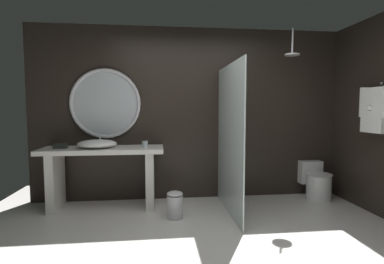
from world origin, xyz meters
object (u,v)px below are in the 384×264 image
Objects in this scene: hanging_bathrobe at (375,108)px; waste_bin at (175,205)px; vessel_sink at (97,144)px; round_wall_mirror at (105,104)px; tissue_box at (61,146)px; toilet at (316,182)px; tumbler_cup at (145,144)px; rain_shower_head at (292,52)px.

hanging_bathrobe is 1.85× the size of waste_bin.
vessel_sink is 0.52× the size of round_wall_mirror.
round_wall_mirror reaches higher than waste_bin.
vessel_sink is 0.48m from tissue_box.
tissue_box reaches higher than toilet.
hanging_bathrobe is (4.05, -0.70, 0.52)m from tissue_box.
vessel_sink is at bearing 154.21° from waste_bin.
waste_bin is at bearing 175.50° from hanging_bathrobe.
waste_bin is (1.52, -0.50, -0.71)m from tissue_box.
hanging_bathrobe is 1.13× the size of toilet.
tissue_box is at bearing 179.09° from tumbler_cup.
tissue_box is 0.30× the size of toilet.
waste_bin is at bearing -18.08° from tissue_box.
round_wall_mirror is at bearing 29.01° from tissue_box.
tissue_box is at bearing -178.67° from toilet.
tumbler_cup is at bearing 166.92° from hanging_bathrobe.
vessel_sink is 1.42× the size of rain_shower_head.
waste_bin is (0.39, -0.48, -0.72)m from tumbler_cup.
round_wall_mirror is at bearing 140.31° from waste_bin.
tumbler_cup is 0.14× the size of hanging_bathrobe.
hanging_bathrobe is (3.56, -0.70, 0.49)m from vessel_sink.
tumbler_cup is 0.27× the size of waste_bin.
vessel_sink is 1.53× the size of waste_bin.
vessel_sink is 3.31m from toilet.
tumbler_cup is at bearing 128.99° from waste_bin.
toilet is (0.55, 0.23, -1.92)m from rain_shower_head.
toilet is at bearing 14.77° from waste_bin.
rain_shower_head reaches higher than hanging_bathrobe.
tumbler_cup is 3.03m from hanging_bathrobe.
round_wall_mirror is at bearing 150.78° from tumbler_cup.
tumbler_cup is 0.25× the size of rain_shower_head.
tissue_box is 1.75m from waste_bin.
rain_shower_head is at bearing -3.18° from vessel_sink.
round_wall_mirror is at bearing 176.04° from toilet.
hanging_bathrobe is at bearing -9.75° from tissue_box.
hanging_bathrobe is at bearing -32.48° from rain_shower_head.
hanging_bathrobe is at bearing -16.00° from round_wall_mirror.
rain_shower_head is (2.63, -0.45, 0.71)m from round_wall_mirror.
rain_shower_head reaches higher than tissue_box.
vessel_sink is 5.72× the size of tumbler_cup.
tumbler_cup is (0.65, -0.02, -0.01)m from vessel_sink.
rain_shower_head is at bearing -3.57° from tumbler_cup.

